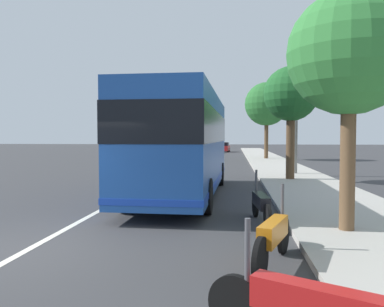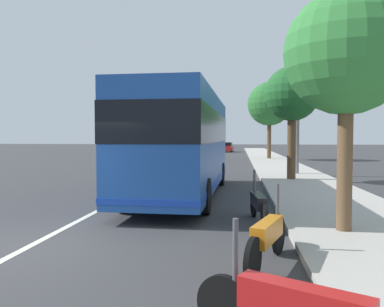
{
  "view_description": "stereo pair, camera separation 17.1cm",
  "coord_description": "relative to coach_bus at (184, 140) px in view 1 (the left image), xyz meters",
  "views": [
    {
      "loc": [
        -6.76,
        -3.85,
        2.11
      ],
      "look_at": [
        7.72,
        -2.24,
        1.5
      ],
      "focal_mm": 35.68,
      "sensor_mm": 36.0,
      "label": 1
    },
    {
      "loc": [
        -6.74,
        -4.02,
        2.11
      ],
      "look_at": [
        7.72,
        -2.24,
        1.5
      ],
      "focal_mm": 35.68,
      "sensor_mm": 36.0,
      "label": 2
    }
  ],
  "objects": [
    {
      "name": "roadside_tree_mid_block",
      "position": [
        4.95,
        -4.48,
        2.09
      ],
      "size": [
        2.59,
        2.59,
        5.48
      ],
      "color": "brown",
      "rests_on": "ground"
    },
    {
      "name": "lane_divider_line",
      "position": [
        3.16,
        2.04,
        -2.01
      ],
      "size": [
        110.0,
        0.16,
        0.01
      ],
      "primitive_type": "cube",
      "color": "silver",
      "rests_on": "ground"
    },
    {
      "name": "roadside_tree_far_block",
      "position": [
        23.06,
        -4.83,
        3.23
      ],
      "size": [
        4.09,
        4.09,
        7.31
      ],
      "color": "brown",
      "rests_on": "ground"
    },
    {
      "name": "car_far_distant",
      "position": [
        20.89,
        4.76,
        -1.34
      ],
      "size": [
        4.77,
        2.1,
        1.43
      ],
      "rotation": [
        0.0,
        0.0,
        3.1
      ],
      "color": "black",
      "rests_on": "ground"
    },
    {
      "name": "ground_plane",
      "position": [
        -6.84,
        2.04,
        -2.02
      ],
      "size": [
        220.0,
        220.0,
        0.0
      ],
      "primitive_type": "plane",
      "color": "#38383A"
    },
    {
      "name": "motorcycle_mid_row",
      "position": [
        -7.33,
        -2.46,
        -1.53
      ],
      "size": [
        2.16,
        0.82,
        1.29
      ],
      "rotation": [
        0.0,
        0.0,
        -0.33
      ],
      "color": "black",
      "rests_on": "ground"
    },
    {
      "name": "sidewalk_curb",
      "position": [
        3.16,
        -4.85,
        -1.95
      ],
      "size": [
        110.0,
        3.6,
        0.14
      ],
      "primitive_type": "cube",
      "color": "#B2ADA3",
      "rests_on": "ground"
    },
    {
      "name": "roadside_tree_near_camera",
      "position": [
        -5.2,
        -4.22,
        1.83
      ],
      "size": [
        2.61,
        2.61,
        5.19
      ],
      "color": "brown",
      "rests_on": "ground"
    },
    {
      "name": "motorcycle_nearest_curb",
      "position": [
        -4.19,
        -2.47,
        -1.55
      ],
      "size": [
        2.28,
        0.38,
        1.26
      ],
      "rotation": [
        0.0,
        0.0,
        0.11
      ],
      "color": "black",
      "rests_on": "ground"
    },
    {
      "name": "car_ahead_same_lane",
      "position": [
        44.4,
        3.64,
        -1.29
      ],
      "size": [
        4.22,
        2.13,
        1.5
      ],
      "rotation": [
        0.0,
        0.0,
        3.07
      ],
      "color": "gold",
      "rests_on": "ground"
    },
    {
      "name": "coach_bus",
      "position": [
        0.0,
        0.0,
        0.0
      ],
      "size": [
        10.12,
        2.72,
        3.58
      ],
      "rotation": [
        0.0,
        0.0,
        -0.02
      ],
      "color": "#1E4C9E",
      "rests_on": "ground"
    },
    {
      "name": "car_side_street",
      "position": [
        41.97,
        -0.13,
        -1.34
      ],
      "size": [
        4.12,
        2.12,
        1.41
      ],
      "rotation": [
        0.0,
        0.0,
        -0.07
      ],
      "color": "red",
      "rests_on": "ground"
    },
    {
      "name": "utility_pole",
      "position": [
        7.85,
        -5.15,
        1.75
      ],
      "size": [
        0.23,
        0.23,
        7.54
      ],
      "primitive_type": "cylinder",
      "color": "slate",
      "rests_on": "ground"
    }
  ]
}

